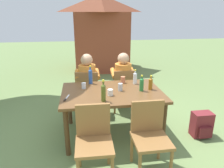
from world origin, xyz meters
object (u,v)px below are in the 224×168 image
object	(u,v)px
person_in_white_shirt	(122,78)
cup_steel	(120,87)
chair_far_right	(123,88)
table_knife	(66,98)
person_in_plaid_shirt	(87,80)
brick_kiosk	(101,31)
bottle_clear	(135,78)
chair_near_left	(94,137)
cup_glass	(84,86)
bottle_amber	(151,83)
cup_terracotta	(123,80)
cup_white	(110,92)
bottle_olive	(103,92)
bottle_blue	(90,76)
chair_near_right	(149,133)
chair_far_left	(87,90)
dining_table	(112,96)
bottle_green	(142,84)
backpack_by_near_side	(202,125)

from	to	relation	value
person_in_white_shirt	cup_steel	xyz separation A→B (m)	(-0.21, -0.93, 0.15)
chair_far_right	table_knife	bearing A→B (deg)	-135.29
person_in_plaid_shirt	brick_kiosk	world-z (taller)	brick_kiosk
bottle_clear	chair_near_left	bearing A→B (deg)	-124.74
cup_glass	cup_steel	world-z (taller)	cup_steel
bottle_amber	cup_terracotta	size ratio (longest dim) A/B	2.09
table_knife	cup_white	bearing A→B (deg)	2.44
cup_terracotta	cup_steel	distance (m)	0.39
person_in_plaid_shirt	cup_white	distance (m)	1.15
cup_steel	cup_glass	bearing A→B (deg)	161.57
chair_far_right	brick_kiosk	xyz separation A→B (m)	(-0.09, 3.48, 0.81)
bottle_amber	cup_white	size ratio (longest dim) A/B	2.48
chair_near_left	person_in_white_shirt	xyz separation A→B (m)	(0.69, 1.77, 0.17)
bottle_clear	brick_kiosk	world-z (taller)	brick_kiosk
bottle_olive	cup_white	bearing A→B (deg)	57.50
bottle_olive	cup_terracotta	xyz separation A→B (m)	(0.42, 0.74, -0.08)
cup_glass	bottle_clear	bearing A→B (deg)	6.61
bottle_clear	table_knife	bearing A→B (deg)	-156.44
cup_glass	person_in_plaid_shirt	bearing A→B (deg)	83.73
bottle_blue	chair_near_right	bearing A→B (deg)	-62.76
chair_near_left	person_in_white_shirt	size ratio (longest dim) A/B	0.74
bottle_amber	chair_far_left	bearing A→B (deg)	139.12
chair_far_right	bottle_clear	world-z (taller)	bottle_clear
bottle_clear	cup_white	bearing A→B (deg)	-136.62
bottle_blue	bottle_olive	bearing A→B (deg)	-80.36
bottle_olive	cup_white	size ratio (longest dim) A/B	3.26
dining_table	bottle_green	bearing A→B (deg)	-5.38
chair_near_right	brick_kiosk	xyz separation A→B (m)	(-0.09, 5.14, 0.81)
cup_steel	table_knife	world-z (taller)	cup_steel
cup_glass	bottle_amber	bearing A→B (deg)	-11.11
cup_glass	cup_steel	xyz separation A→B (m)	(0.56, -0.19, 0.01)
cup_steel	brick_kiosk	size ratio (longest dim) A/B	0.05
dining_table	chair_near_left	bearing A→B (deg)	-112.50
cup_glass	table_knife	world-z (taller)	cup_glass
person_in_white_shirt	table_knife	distance (m)	1.53
dining_table	cup_steel	size ratio (longest dim) A/B	13.22
bottle_amber	table_knife	xyz separation A→B (m)	(-1.30, -0.19, -0.10)
cup_white	cup_glass	distance (m)	0.52
cup_terracotta	backpack_by_near_side	bearing A→B (deg)	-29.72
person_in_white_shirt	brick_kiosk	world-z (taller)	brick_kiosk
table_knife	brick_kiosk	world-z (taller)	brick_kiosk
chair_near_right	brick_kiosk	bearing A→B (deg)	91.03
bottle_blue	table_knife	bearing A→B (deg)	-121.33
dining_table	cup_white	world-z (taller)	cup_white
chair_far_left	cup_white	distance (m)	1.09
dining_table	backpack_by_near_side	world-z (taller)	dining_table
chair_near_left	cup_glass	xyz separation A→B (m)	(-0.08, 1.03, 0.31)
chair_far_right	backpack_by_near_side	size ratio (longest dim) A/B	2.14
chair_far_right	person_in_plaid_shirt	size ratio (longest dim) A/B	0.74
bottle_green	table_knife	world-z (taller)	bottle_green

